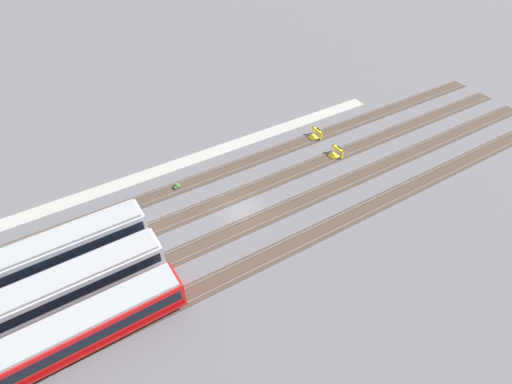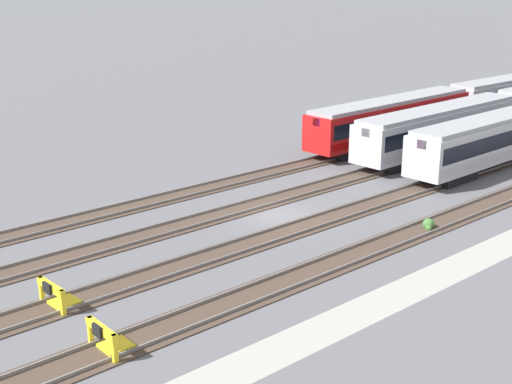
# 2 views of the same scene
# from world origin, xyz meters

# --- Properties ---
(ground_plane) EXTENTS (400.00, 400.00, 0.00)m
(ground_plane) POSITION_xyz_m (0.00, 0.00, 0.00)
(ground_plane) COLOR #5B5B60
(service_walkway) EXTENTS (54.00, 2.00, 0.01)m
(service_walkway) POSITION_xyz_m (0.00, -11.08, 0.00)
(service_walkway) COLOR #9E9E93
(service_walkway) RESTS_ON ground
(rail_track_nearest) EXTENTS (90.00, 2.24, 0.21)m
(rail_track_nearest) POSITION_xyz_m (0.00, -6.93, 0.04)
(rail_track_nearest) COLOR #47382D
(rail_track_nearest) RESTS_ON ground
(rail_track_near_inner) EXTENTS (90.00, 2.24, 0.21)m
(rail_track_near_inner) POSITION_xyz_m (0.00, -2.31, 0.04)
(rail_track_near_inner) COLOR #47382D
(rail_track_near_inner) RESTS_ON ground
(rail_track_middle) EXTENTS (90.00, 2.24, 0.21)m
(rail_track_middle) POSITION_xyz_m (0.00, 2.31, 0.04)
(rail_track_middle) COLOR #47382D
(rail_track_middle) RESTS_ON ground
(rail_track_far_inner) EXTENTS (90.00, 2.24, 0.21)m
(rail_track_far_inner) POSITION_xyz_m (0.00, 6.93, 0.04)
(rail_track_far_inner) COLOR #47382D
(rail_track_far_inner) RESTS_ON ground
(subway_car_front_row_leftmost) EXTENTS (18.04, 3.11, 3.70)m
(subway_car_front_row_leftmost) POSITION_xyz_m (18.88, 2.25, 2.04)
(subway_car_front_row_leftmost) COLOR #B7BABF
(subway_car_front_row_leftmost) RESTS_ON ground
(subway_car_front_row_left_inner) EXTENTS (18.05, 3.19, 3.70)m
(subway_car_front_row_left_inner) POSITION_xyz_m (18.88, 6.88, 2.04)
(subway_car_front_row_left_inner) COLOR #B71414
(subway_car_front_row_left_inner) RESTS_ON ground
(subway_car_front_row_right_inner) EXTENTS (18.04, 3.10, 3.70)m
(subway_car_front_row_right_inner) POSITION_xyz_m (18.88, -2.31, 2.04)
(subway_car_front_row_right_inner) COLOR #B7BABF
(subway_car_front_row_right_inner) RESTS_ON ground
(bumper_stop_nearest_track) EXTENTS (1.36, 2.00, 1.22)m
(bumper_stop_nearest_track) POSITION_xyz_m (-15.35, -6.93, 0.51)
(bumper_stop_nearest_track) COLOR yellow
(bumper_stop_nearest_track) RESTS_ON ground
(bumper_stop_near_inner_track) EXTENTS (1.37, 2.01, 1.22)m
(bumper_stop_near_inner_track) POSITION_xyz_m (-15.06, -2.30, 0.51)
(bumper_stop_near_inner_track) COLOR yellow
(bumper_stop_near_inner_track) RESTS_ON ground
(weed_clump) EXTENTS (0.92, 0.70, 0.64)m
(weed_clump) POSITION_xyz_m (4.53, -7.03, 0.24)
(weed_clump) COLOR #427033
(weed_clump) RESTS_ON ground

